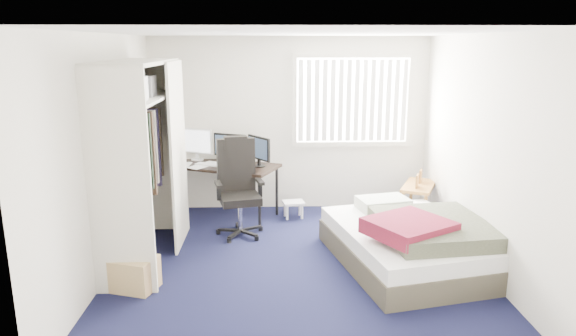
{
  "coord_description": "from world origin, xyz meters",
  "views": [
    {
      "loc": [
        -0.27,
        -5.29,
        2.39
      ],
      "look_at": [
        -0.08,
        0.4,
        1.01
      ],
      "focal_mm": 32.0,
      "sensor_mm": 36.0,
      "label": 1
    }
  ],
  "objects_px": {
    "office_chair": "(239,197)",
    "bed": "(412,241)",
    "nightstand": "(419,189)",
    "desk": "(224,162)"
  },
  "relations": [
    {
      "from": "desk",
      "to": "bed",
      "type": "distance_m",
      "value": 2.88
    },
    {
      "from": "nightstand",
      "to": "office_chair",
      "type": "bearing_deg",
      "value": -170.78
    },
    {
      "from": "nightstand",
      "to": "bed",
      "type": "relative_size",
      "value": 0.38
    },
    {
      "from": "desk",
      "to": "nightstand",
      "type": "xyz_separation_m",
      "value": [
        2.69,
        -0.34,
        -0.32
      ]
    },
    {
      "from": "office_chair",
      "to": "nightstand",
      "type": "relative_size",
      "value": 1.48
    },
    {
      "from": "office_chair",
      "to": "bed",
      "type": "xyz_separation_m",
      "value": [
        1.96,
        -1.06,
        -0.2
      ]
    },
    {
      "from": "office_chair",
      "to": "nightstand",
      "type": "bearing_deg",
      "value": 9.22
    },
    {
      "from": "office_chair",
      "to": "bed",
      "type": "distance_m",
      "value": 2.24
    },
    {
      "from": "office_chair",
      "to": "nightstand",
      "type": "xyz_separation_m",
      "value": [
        2.44,
        0.4,
        -0.03
      ]
    },
    {
      "from": "office_chair",
      "to": "nightstand",
      "type": "height_order",
      "value": "office_chair"
    }
  ]
}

